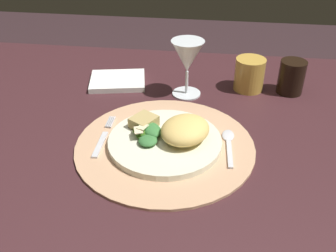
% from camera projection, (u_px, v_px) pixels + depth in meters
% --- Properties ---
extents(dining_table, '(1.31, 0.92, 0.71)m').
position_uv_depth(dining_table, '(143.00, 179.00, 0.97)').
color(dining_table, '#3D1F23').
rests_on(dining_table, ground).
extents(placemat, '(0.38, 0.38, 0.01)m').
position_uv_depth(placemat, '(165.00, 145.00, 0.82)').
color(placemat, tan).
rests_on(placemat, dining_table).
extents(dinner_plate, '(0.24, 0.24, 0.01)m').
position_uv_depth(dinner_plate, '(165.00, 142.00, 0.81)').
color(dinner_plate, silver).
rests_on(dinner_plate, placemat).
extents(pasta_serving, '(0.14, 0.14, 0.05)m').
position_uv_depth(pasta_serving, '(185.00, 130.00, 0.80)').
color(pasta_serving, '#E9C368').
rests_on(pasta_serving, dinner_plate).
extents(salad_greens, '(0.08, 0.09, 0.02)m').
position_uv_depth(salad_greens, '(147.00, 133.00, 0.81)').
color(salad_greens, '#377637').
rests_on(salad_greens, dinner_plate).
extents(bread_piece, '(0.07, 0.07, 0.02)m').
position_uv_depth(bread_piece, '(144.00, 122.00, 0.84)').
color(bread_piece, tan).
rests_on(bread_piece, dinner_plate).
extents(fork, '(0.01, 0.16, 0.00)m').
position_uv_depth(fork, '(103.00, 138.00, 0.83)').
color(fork, silver).
rests_on(fork, placemat).
extents(spoon, '(0.03, 0.13, 0.01)m').
position_uv_depth(spoon, '(229.00, 141.00, 0.82)').
color(spoon, silver).
rests_on(spoon, placemat).
extents(napkin, '(0.17, 0.15, 0.01)m').
position_uv_depth(napkin, '(118.00, 81.00, 1.06)').
color(napkin, white).
rests_on(napkin, dining_table).
extents(wine_glass, '(0.08, 0.08, 0.15)m').
position_uv_depth(wine_glass, '(187.00, 58.00, 0.96)').
color(wine_glass, silver).
rests_on(wine_glass, dining_table).
extents(amber_tumbler, '(0.08, 0.08, 0.09)m').
position_uv_depth(amber_tumbler, '(249.00, 74.00, 1.01)').
color(amber_tumbler, gold).
rests_on(amber_tumbler, dining_table).
extents(dark_tumbler, '(0.07, 0.07, 0.09)m').
position_uv_depth(dark_tumbler, '(291.00, 77.00, 1.00)').
color(dark_tumbler, black).
rests_on(dark_tumbler, dining_table).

